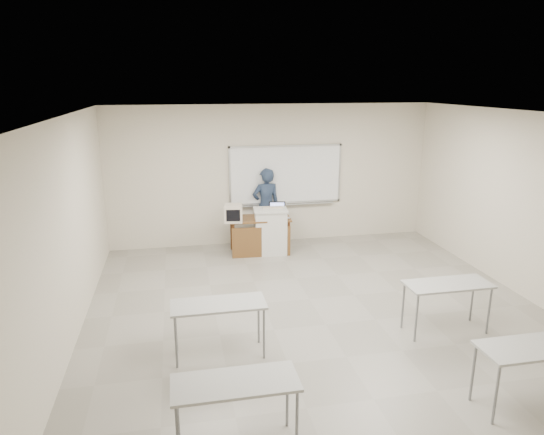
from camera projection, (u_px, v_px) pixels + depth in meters
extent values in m
cube|color=gray|center=(326.00, 325.00, 7.11)|extent=(7.00, 8.00, 0.01)
cube|color=white|center=(286.00, 175.00, 10.51)|extent=(2.40, 0.03, 1.20)
cube|color=#B7BABC|center=(286.00, 146.00, 10.34)|extent=(2.48, 0.04, 0.04)
cube|color=#B7BABC|center=(286.00, 202.00, 10.67)|extent=(2.48, 0.04, 0.04)
cube|color=#B7BABC|center=(230.00, 177.00, 10.27)|extent=(0.04, 0.04, 1.28)
cube|color=#B7BABC|center=(339.00, 173.00, 10.74)|extent=(0.04, 0.04, 1.28)
cube|color=#B7BABC|center=(286.00, 205.00, 10.64)|extent=(2.16, 0.07, 0.02)
cube|color=#A09E9A|center=(218.00, 304.00, 6.14)|extent=(1.20, 0.50, 0.03)
cylinder|color=slate|center=(176.00, 342.00, 5.94)|extent=(0.03, 0.03, 0.70)
cylinder|color=slate|center=(264.00, 334.00, 6.15)|extent=(0.03, 0.03, 0.70)
cylinder|color=slate|center=(176.00, 327.00, 6.32)|extent=(0.03, 0.03, 0.70)
cylinder|color=slate|center=(259.00, 319.00, 6.53)|extent=(0.03, 0.03, 0.70)
cube|color=#A09E9A|center=(448.00, 284.00, 6.75)|extent=(1.20, 0.50, 0.03)
cylinder|color=slate|center=(416.00, 318.00, 6.55)|extent=(0.03, 0.03, 0.70)
cylinder|color=slate|center=(489.00, 311.00, 6.76)|extent=(0.03, 0.03, 0.70)
cylinder|color=slate|center=(403.00, 305.00, 6.93)|extent=(0.03, 0.03, 0.70)
cylinder|color=slate|center=(472.00, 299.00, 7.14)|extent=(0.03, 0.03, 0.70)
cube|color=#A09E9A|center=(235.00, 383.00, 4.53)|extent=(1.20, 0.50, 0.03)
cylinder|color=slate|center=(297.00, 422.00, 4.55)|extent=(0.03, 0.03, 0.70)
cylinder|color=slate|center=(177.00, 410.00, 4.72)|extent=(0.03, 0.03, 0.70)
cylinder|color=slate|center=(287.00, 396.00, 4.93)|extent=(0.03, 0.03, 0.70)
cube|color=#A09E9A|center=(535.00, 347.00, 5.14)|extent=(1.20, 0.50, 0.03)
cylinder|color=slate|center=(496.00, 395.00, 4.95)|extent=(0.03, 0.03, 0.70)
cylinder|color=slate|center=(473.00, 373.00, 5.32)|extent=(0.03, 0.03, 0.70)
cube|color=brown|center=(260.00, 218.00, 9.95)|extent=(1.25, 0.62, 0.04)
cube|color=brown|center=(262.00, 242.00, 9.79)|extent=(1.19, 0.03, 0.63)
cylinder|color=#452510|center=(234.00, 241.00, 9.71)|extent=(0.06, 0.06, 0.71)
cylinder|color=#452510|center=(289.00, 238.00, 9.92)|extent=(0.06, 0.06, 0.71)
cylinder|color=#452510|center=(231.00, 234.00, 10.18)|extent=(0.06, 0.06, 0.71)
cylinder|color=#452510|center=(284.00, 231.00, 10.40)|extent=(0.06, 0.06, 0.71)
cube|color=silver|center=(271.00, 232.00, 9.97)|extent=(0.64, 0.45, 0.91)
cube|color=silver|center=(271.00, 210.00, 9.84)|extent=(0.68, 0.49, 0.04)
cube|color=beige|center=(233.00, 213.00, 9.70)|extent=(0.34, 0.36, 0.32)
cube|color=beige|center=(235.00, 215.00, 9.51)|extent=(0.36, 0.04, 0.34)
cube|color=black|center=(235.00, 216.00, 9.49)|extent=(0.27, 0.01, 0.23)
cube|color=black|center=(278.00, 215.00, 10.11)|extent=(0.35, 0.25, 0.02)
cube|color=black|center=(278.00, 214.00, 10.10)|extent=(0.28, 0.15, 0.01)
cube|color=black|center=(276.00, 207.00, 10.23)|extent=(0.35, 0.07, 0.24)
cube|color=#9BA9F8|center=(276.00, 207.00, 10.22)|extent=(0.30, 0.05, 0.18)
ellipsoid|color=#A8A9B0|center=(288.00, 218.00, 9.86)|extent=(0.12, 0.09, 0.04)
cube|color=beige|center=(273.00, 207.00, 9.92)|extent=(0.42, 0.17, 0.02)
imported|color=black|center=(266.00, 206.00, 10.54)|extent=(0.65, 0.46, 1.67)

